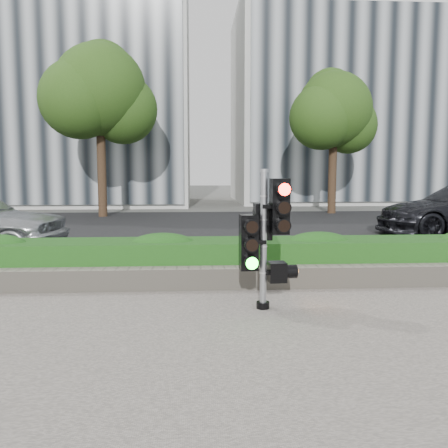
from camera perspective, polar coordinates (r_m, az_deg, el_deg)
name	(u,v)px	position (r m, az deg, el deg)	size (l,w,h in m)	color
ground	(249,329)	(5.83, 3.05, -12.50)	(120.00, 120.00, 0.00)	#51514C
road	(215,229)	(15.61, -1.10, -0.57)	(60.00, 13.00, 0.02)	black
curb	(230,270)	(8.84, 0.73, -5.56)	(60.00, 0.25, 0.12)	gray
stone_wall	(236,278)	(7.60, 1.43, -6.46)	(12.00, 0.32, 0.34)	gray
hedge	(233,260)	(8.20, 1.04, -4.29)	(12.00, 1.00, 0.68)	#338729
building_left	(49,73)	(30.21, -20.35, 16.65)	(16.00, 9.00, 15.00)	#B7B7B2
building_right	(376,107)	(32.89, 17.78, 13.21)	(18.00, 10.00, 12.00)	#B7B7B2
tree_left	(99,94)	(20.66, -14.76, 14.92)	(4.61, 4.03, 7.34)	black
tree_right	(333,113)	(22.06, 13.01, 12.93)	(4.10, 3.58, 6.53)	black
traffic_signal	(265,232)	(6.38, 4.96, -0.97)	(0.66, 0.49, 1.89)	black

